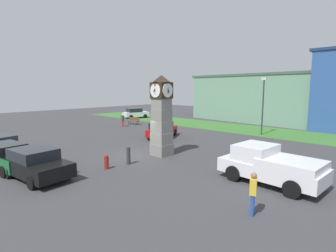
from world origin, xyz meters
TOP-DOWN VIEW (x-y plane):
  - ground_plane at (0.00, 0.00)m, footprint 85.93×85.93m
  - clock_tower at (1.30, 0.89)m, footprint 1.53×1.58m
  - bollard_near_tower at (1.22, -3.64)m, footprint 0.27×0.27m
  - bollard_mid_row at (1.39, -2.14)m, footprint 0.25×0.25m
  - car_near_tower at (-2.87, -7.66)m, footprint 4.30×2.36m
  - car_by_building at (-0.05, -7.09)m, footprint 4.33×2.45m
  - car_far_lot at (-3.41, 5.65)m, footprint 3.67×4.61m
  - car_silver_hatch at (-17.99, 14.32)m, footprint 2.73×4.16m
  - pickup_truck at (9.16, 0.70)m, footprint 5.01×2.55m
  - bench at (-12.64, 9.60)m, footprint 1.68×0.90m
  - pedestrian_near_bench at (10.05, -3.06)m, footprint 0.37×0.46m
  - pedestrian_by_cars at (-11.95, 7.33)m, footprint 0.42×0.28m
  - street_lamp_near_road at (2.95, 13.56)m, footprint 0.50×0.24m
  - warehouse_blue_far at (-2.71, 23.81)m, footprint 19.08×8.10m
  - grass_verge_far at (-2.35, 15.75)m, footprint 51.56×6.73m

SIDE VIEW (x-z plane):
  - ground_plane at x=0.00m, z-range 0.00..0.00m
  - grass_verge_far at x=-2.35m, z-range 0.00..0.04m
  - bollard_near_tower at x=1.22m, z-range 0.00..0.87m
  - bench at x=-12.64m, z-range 0.07..0.97m
  - bollard_mid_row at x=1.39m, z-range 0.01..1.16m
  - car_near_tower at x=-2.87m, z-range 0.02..1.53m
  - car_far_lot at x=-3.41m, z-range 0.01..1.54m
  - car_by_building at x=-0.05m, z-range 0.01..1.59m
  - car_silver_hatch at x=-17.99m, z-range 0.00..1.60m
  - pedestrian_by_cars at x=-11.95m, z-range 0.11..1.69m
  - pickup_truck at x=9.16m, z-range 0.01..1.86m
  - pedestrian_near_bench at x=10.05m, z-range 0.12..1.77m
  - clock_tower at x=1.30m, z-range -0.02..5.59m
  - warehouse_blue_far at x=-2.71m, z-range 0.01..6.66m
  - street_lamp_near_road at x=2.95m, z-range 0.49..6.24m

